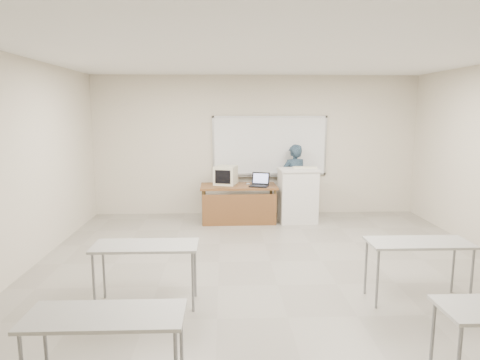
{
  "coord_description": "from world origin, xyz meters",
  "views": [
    {
      "loc": [
        -0.69,
        -5.26,
        2.25
      ],
      "look_at": [
        -0.41,
        2.2,
        1.04
      ],
      "focal_mm": 32.0,
      "sensor_mm": 36.0,
      "label": 1
    }
  ],
  "objects_px": {
    "podium": "(298,195)",
    "presenter": "(294,180)",
    "whiteboard": "(270,147)",
    "instructor_desk": "(239,196)",
    "laptop": "(259,183)",
    "mouse": "(248,184)",
    "keyboard": "(305,167)",
    "crt_monitor": "(226,175)"
  },
  "relations": [
    {
      "from": "podium",
      "to": "presenter",
      "type": "relative_size",
      "value": 0.71
    },
    {
      "from": "whiteboard",
      "to": "instructor_desk",
      "type": "distance_m",
      "value": 1.4
    },
    {
      "from": "whiteboard",
      "to": "laptop",
      "type": "relative_size",
      "value": 6.88
    },
    {
      "from": "instructor_desk",
      "to": "mouse",
      "type": "height_order",
      "value": "mouse"
    },
    {
      "from": "laptop",
      "to": "whiteboard",
      "type": "bearing_deg",
      "value": 87.05
    },
    {
      "from": "whiteboard",
      "to": "keyboard",
      "type": "xyz_separation_m",
      "value": [
        0.65,
        -0.69,
        -0.37
      ]
    },
    {
      "from": "instructor_desk",
      "to": "mouse",
      "type": "relative_size",
      "value": 16.68
    },
    {
      "from": "keyboard",
      "to": "presenter",
      "type": "bearing_deg",
      "value": 113.29
    },
    {
      "from": "mouse",
      "to": "instructor_desk",
      "type": "bearing_deg",
      "value": -117.27
    },
    {
      "from": "keyboard",
      "to": "instructor_desk",
      "type": "bearing_deg",
      "value": -171.05
    },
    {
      "from": "keyboard",
      "to": "crt_monitor",
      "type": "bearing_deg",
      "value": 179.85
    },
    {
      "from": "crt_monitor",
      "to": "keyboard",
      "type": "relative_size",
      "value": 0.96
    },
    {
      "from": "crt_monitor",
      "to": "presenter",
      "type": "relative_size",
      "value": 0.3
    },
    {
      "from": "podium",
      "to": "presenter",
      "type": "xyz_separation_m",
      "value": [
        0.0,
        0.53,
        0.22
      ]
    },
    {
      "from": "crt_monitor",
      "to": "mouse",
      "type": "height_order",
      "value": "crt_monitor"
    },
    {
      "from": "instructor_desk",
      "to": "laptop",
      "type": "relative_size",
      "value": 4.26
    },
    {
      "from": "whiteboard",
      "to": "crt_monitor",
      "type": "height_order",
      "value": "whiteboard"
    },
    {
      "from": "keyboard",
      "to": "mouse",
      "type": "bearing_deg",
      "value": -178.44
    },
    {
      "from": "podium",
      "to": "laptop",
      "type": "distance_m",
      "value": 0.84
    },
    {
      "from": "whiteboard",
      "to": "presenter",
      "type": "relative_size",
      "value": 1.6
    },
    {
      "from": "instructor_desk",
      "to": "keyboard",
      "type": "distance_m",
      "value": 1.46
    },
    {
      "from": "podium",
      "to": "mouse",
      "type": "height_order",
      "value": "podium"
    },
    {
      "from": "instructor_desk",
      "to": "crt_monitor",
      "type": "xyz_separation_m",
      "value": [
        -0.25,
        0.24,
        0.38
      ]
    },
    {
      "from": "mouse",
      "to": "presenter",
      "type": "bearing_deg",
      "value": 44.43
    },
    {
      "from": "whiteboard",
      "to": "podium",
      "type": "relative_size",
      "value": 2.26
    },
    {
      "from": "mouse",
      "to": "presenter",
      "type": "xyz_separation_m",
      "value": [
        1.0,
        0.38,
        0.01
      ]
    },
    {
      "from": "whiteboard",
      "to": "presenter",
      "type": "xyz_separation_m",
      "value": [
        0.5,
        -0.24,
        -0.71
      ]
    },
    {
      "from": "whiteboard",
      "to": "mouse",
      "type": "xyz_separation_m",
      "value": [
        -0.5,
        -0.62,
        -0.71
      ]
    },
    {
      "from": "keyboard",
      "to": "presenter",
      "type": "height_order",
      "value": "presenter"
    },
    {
      "from": "whiteboard",
      "to": "podium",
      "type": "distance_m",
      "value": 1.3
    },
    {
      "from": "presenter",
      "to": "whiteboard",
      "type": "bearing_deg",
      "value": -42.54
    },
    {
      "from": "keyboard",
      "to": "presenter",
      "type": "xyz_separation_m",
      "value": [
        -0.15,
        0.45,
        -0.34
      ]
    },
    {
      "from": "whiteboard",
      "to": "mouse",
      "type": "distance_m",
      "value": 1.07
    },
    {
      "from": "instructor_desk",
      "to": "keyboard",
      "type": "bearing_deg",
      "value": 2.86
    },
    {
      "from": "laptop",
      "to": "mouse",
      "type": "xyz_separation_m",
      "value": [
        -0.2,
        0.17,
        -0.04
      ]
    },
    {
      "from": "instructor_desk",
      "to": "presenter",
      "type": "height_order",
      "value": "presenter"
    },
    {
      "from": "instructor_desk",
      "to": "whiteboard",
      "type": "bearing_deg",
      "value": 47.05
    },
    {
      "from": "instructor_desk",
      "to": "mouse",
      "type": "xyz_separation_m",
      "value": [
        0.2,
        0.16,
        0.21
      ]
    },
    {
      "from": "laptop",
      "to": "keyboard",
      "type": "height_order",
      "value": "keyboard"
    },
    {
      "from": "instructor_desk",
      "to": "presenter",
      "type": "xyz_separation_m",
      "value": [
        1.2,
        0.54,
        0.21
      ]
    },
    {
      "from": "mouse",
      "to": "keyboard",
      "type": "distance_m",
      "value": 1.2
    },
    {
      "from": "crt_monitor",
      "to": "mouse",
      "type": "distance_m",
      "value": 0.49
    }
  ]
}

